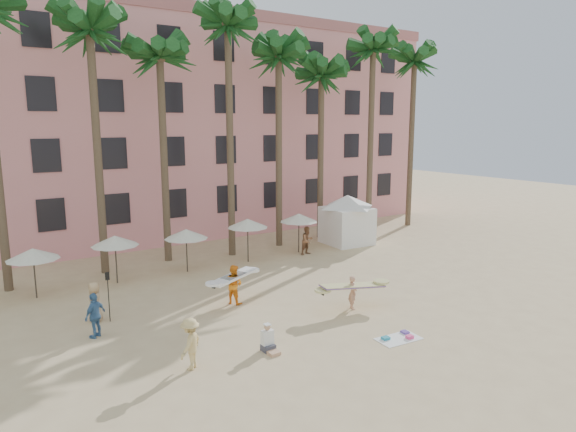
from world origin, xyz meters
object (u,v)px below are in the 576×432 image
(pink_hotel, at_px, (209,129))
(carrier_yellow, at_px, (353,290))
(carrier_white, at_px, (234,283))
(cabana, at_px, (347,215))

(pink_hotel, xyz_separation_m, carrier_yellow, (-4.04, -23.45, -7.08))
(pink_hotel, relative_size, carrier_white, 12.51)
(carrier_yellow, xyz_separation_m, carrier_white, (-4.22, 3.74, 0.08))
(cabana, relative_size, carrier_white, 1.72)
(pink_hotel, bearing_deg, cabana, -71.89)
(carrier_yellow, bearing_deg, pink_hotel, 80.23)
(pink_hotel, bearing_deg, carrier_yellow, -99.77)
(pink_hotel, bearing_deg, carrier_white, -112.73)
(cabana, xyz_separation_m, carrier_yellow, (-8.36, -10.23, -1.15))
(carrier_white, bearing_deg, pink_hotel, 67.27)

